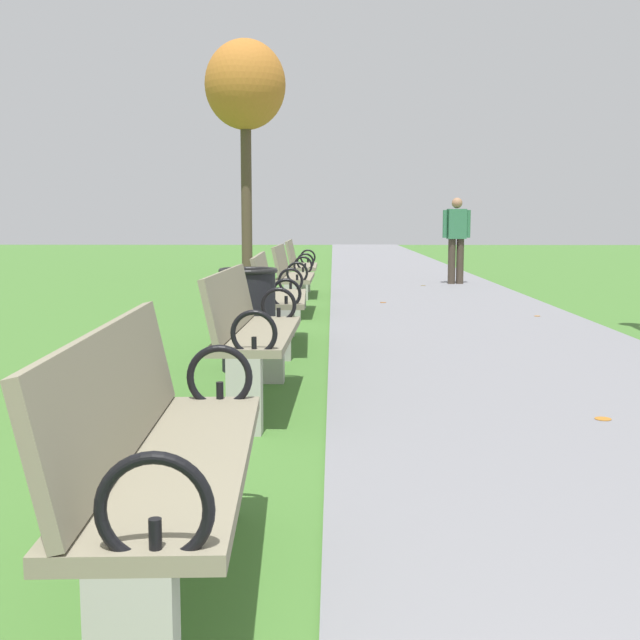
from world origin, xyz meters
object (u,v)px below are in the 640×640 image
Objects in this scene: park_bench_4 at (277,297)px; tree_2 at (245,88)px; park_bench_2 at (162,457)px; park_bench_3 at (251,333)px; park_bench_6 at (300,266)px; trash_bin at (249,319)px; pedestrian_walking at (456,236)px; park_bench_5 at (292,277)px.

park_bench_4 is 11.02m from tree_2.
park_bench_4 is at bearing -82.38° from tree_2.
park_bench_2 is 5.27m from park_bench_4.
park_bench_3 is 1.01× the size of park_bench_6.
park_bench_6 is 6.55m from trash_bin.
park_bench_6 is 0.31× the size of tree_2.
park_bench_3 is 1.92× the size of trash_bin.
park_bench_3 is 7.79m from park_bench_6.
pedestrian_walking is at bearing 69.36° from park_bench_4.
park_bench_5 reaches higher than trash_bin.
pedestrian_walking is at bearing 59.30° from park_bench_5.
tree_2 is 5.94m from pedestrian_walking.
park_bench_2 and park_bench_3 have the same top height.
tree_2 is (-1.38, 10.32, 3.59)m from park_bench_4.
tree_2 is at bearing 147.49° from pedestrian_walking.
park_bench_4 and park_bench_5 have the same top height.
park_bench_6 is 0.99× the size of pedestrian_walking.
pedestrian_walking is 1.93× the size of trash_bin.
pedestrian_walking is (2.87, 2.28, 0.44)m from park_bench_6.
trash_bin is (-0.15, -6.55, -0.06)m from park_bench_6.
park_bench_4 is at bearing -110.64° from pedestrian_walking.
park_bench_6 is at bearing 90.00° from park_bench_4.
tree_2 is at bearing 97.62° from park_bench_4.
park_bench_3 and park_bench_5 have the same top height.
park_bench_3 is at bearing -90.00° from park_bench_4.
tree_2 is (-1.38, 15.60, 3.59)m from park_bench_2.
park_bench_5 is 5.64m from pedestrian_walking.
park_bench_2 is 1.93× the size of trash_bin.
tree_2 reaches higher than park_bench_3.
trash_bin is at bearing 92.08° from park_bench_2.
park_bench_2 is at bearing -87.92° from trash_bin.
park_bench_2 is 1.01× the size of park_bench_5.
park_bench_3 reaches higher than trash_bin.
tree_2 reaches higher than pedestrian_walking.
park_bench_3 and park_bench_6 have the same top height.
pedestrian_walking is (2.87, 7.62, 0.44)m from park_bench_4.
pedestrian_walking is at bearing -32.51° from tree_2.
park_bench_3 is 1.00× the size of park_bench_5.
tree_2 reaches higher than trash_bin.
pedestrian_walking reaches higher than park_bench_6.
park_bench_3 is at bearing -90.00° from park_bench_5.
park_bench_2 is at bearing -90.00° from park_bench_5.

